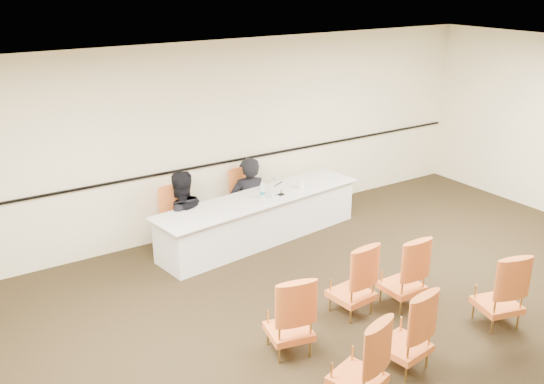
{
  "coord_description": "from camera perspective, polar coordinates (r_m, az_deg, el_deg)",
  "views": [
    {
      "loc": [
        -4.34,
        -4.17,
        3.97
      ],
      "look_at": [
        0.06,
        2.6,
        1.01
      ],
      "focal_mm": 40.0,
      "sensor_mm": 36.0,
      "label": 1
    }
  ],
  "objects": [
    {
      "name": "panelist_second_chair",
      "position": [
        9.16,
        -8.59,
        -2.5
      ],
      "size": [
        0.56,
        0.56,
        0.95
      ],
      "primitive_type": null,
      "rotation": [
        0.0,
        0.0,
        0.13
      ],
      "color": "#DC4D27",
      "rests_on": "ground"
    },
    {
      "name": "panel_table",
      "position": [
        9.39,
        -1.1,
        -2.5
      ],
      "size": [
        3.59,
        1.26,
        0.7
      ],
      "primitive_type": null,
      "rotation": [
        0.0,
        0.0,
        0.13
      ],
      "color": "white",
      "rests_on": "ground"
    },
    {
      "name": "aud_chair_front_left",
      "position": [
        6.69,
        1.61,
        -11.33
      ],
      "size": [
        0.6,
        0.6,
        0.95
      ],
      "primitive_type": null,
      "rotation": [
        0.0,
        0.0,
        -0.22
      ],
      "color": "#DC4D27",
      "rests_on": "ground"
    },
    {
      "name": "papers",
      "position": [
        9.46,
        0.75,
        -0.04
      ],
      "size": [
        0.33,
        0.26,
        0.0
      ],
      "primitive_type": "cube",
      "rotation": [
        0.0,
        0.0,
        0.16
      ],
      "color": "silver",
      "rests_on": "panel_table"
    },
    {
      "name": "floor",
      "position": [
        7.21,
        11.28,
        -13.7
      ],
      "size": [
        10.0,
        10.0,
        0.0
      ],
      "primitive_type": "plane",
      "color": "black",
      "rests_on": "ground"
    },
    {
      "name": "panelist_second",
      "position": [
        9.2,
        -8.56,
        -3.01
      ],
      "size": [
        0.85,
        0.69,
        1.67
      ],
      "primitive_type": "imported",
      "rotation": [
        0.0,
        0.0,
        3.07
      ],
      "color": "black",
      "rests_on": "ground"
    },
    {
      "name": "ceiling",
      "position": [
        6.09,
        13.22,
        10.48
      ],
      "size": [
        10.0,
        10.0,
        0.0
      ],
      "primitive_type": "plane",
      "rotation": [
        3.14,
        0.0,
        0.0
      ],
      "color": "white",
      "rests_on": "ground"
    },
    {
      "name": "aud_chair_back_mid",
      "position": [
        6.59,
        12.42,
        -12.41
      ],
      "size": [
        0.57,
        0.57,
        0.95
      ],
      "primitive_type": null,
      "rotation": [
        0.0,
        0.0,
        0.15
      ],
      "color": "#DC4D27",
      "rests_on": "ground"
    },
    {
      "name": "aud_chair_back_right",
      "position": [
        7.65,
        20.6,
        -8.45
      ],
      "size": [
        0.61,
        0.61,
        0.95
      ],
      "primitive_type": null,
      "rotation": [
        0.0,
        0.0,
        -0.26
      ],
      "color": "#DC4D27",
      "rests_on": "ground"
    },
    {
      "name": "wall_back",
      "position": [
        9.57,
        -4.87,
        5.14
      ],
      "size": [
        10.0,
        0.04,
        3.0
      ],
      "primitive_type": "cube",
      "color": "#F6EDC1",
      "rests_on": "ground"
    },
    {
      "name": "wall_rail",
      "position": [
        9.65,
        -4.68,
        2.79
      ],
      "size": [
        9.8,
        0.04,
        0.03
      ],
      "primitive_type": "cube",
      "color": "black",
      "rests_on": "wall_back"
    },
    {
      "name": "panelist_main_chair",
      "position": [
        9.85,
        -2.23,
        -0.64
      ],
      "size": [
        0.56,
        0.56,
        0.95
      ],
      "primitive_type": null,
      "rotation": [
        0.0,
        0.0,
        0.13
      ],
      "color": "#DC4D27",
      "rests_on": "ground"
    },
    {
      "name": "aud_chair_front_right",
      "position": [
        7.73,
        12.24,
        -7.23
      ],
      "size": [
        0.5,
        0.5,
        0.95
      ],
      "primitive_type": null,
      "rotation": [
        0.0,
        0.0,
        -0.01
      ],
      "color": "#DC4D27",
      "rests_on": "ground"
    },
    {
      "name": "drinking_glass",
      "position": [
        9.23,
        0.08,
        -0.24
      ],
      "size": [
        0.09,
        0.09,
        0.1
      ],
      "primitive_type": "cylinder",
      "rotation": [
        0.0,
        0.0,
        0.56
      ],
      "color": "silver",
      "rests_on": "panel_table"
    },
    {
      "name": "water_bottle",
      "position": [
        9.21,
        -0.91,
        0.23
      ],
      "size": [
        0.1,
        0.1,
        0.25
      ],
      "primitive_type": null,
      "rotation": [
        0.0,
        0.0,
        0.27
      ],
      "color": "teal",
      "rests_on": "panel_table"
    },
    {
      "name": "coffee_cup",
      "position": [
        9.65,
        2.77,
        0.76
      ],
      "size": [
        0.09,
        0.09,
        0.13
      ],
      "primitive_type": "cylinder",
      "rotation": [
        0.0,
        0.0,
        0.04
      ],
      "color": "white",
      "rests_on": "panel_table"
    },
    {
      "name": "panelist_main",
      "position": [
        9.9,
        -2.21,
        -1.52
      ],
      "size": [
        0.7,
        0.52,
        1.73
      ],
      "primitive_type": "imported",
      "rotation": [
        0.0,
        0.0,
        2.96
      ],
      "color": "black",
      "rests_on": "ground"
    },
    {
      "name": "microphone",
      "position": [
        9.31,
        0.85,
        0.48
      ],
      "size": [
        0.12,
        0.2,
        0.27
      ],
      "primitive_type": null,
      "rotation": [
        0.0,
        0.0,
        0.12
      ],
      "color": "black",
      "rests_on": "panel_table"
    },
    {
      "name": "aud_chair_back_left",
      "position": [
        6.06,
        8.13,
        -15.32
      ],
      "size": [
        0.62,
        0.62,
        0.95
      ],
      "primitive_type": null,
      "rotation": [
        0.0,
        0.0,
        0.29
      ],
      "color": "#DC4D27",
      "rests_on": "ground"
    },
    {
      "name": "aud_chair_front_mid",
      "position": [
        7.45,
        7.53,
        -8.03
      ],
      "size": [
        0.54,
        0.54,
        0.95
      ],
      "primitive_type": null,
      "rotation": [
        0.0,
        0.0,
        0.09
      ],
      "color": "#DC4D27",
      "rests_on": "ground"
    }
  ]
}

